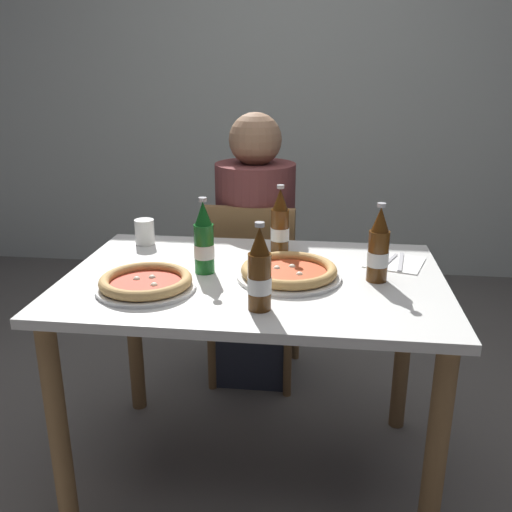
{
  "coord_description": "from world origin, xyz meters",
  "views": [
    {
      "loc": [
        0.21,
        -1.65,
        1.38
      ],
      "look_at": [
        0.0,
        0.05,
        0.8
      ],
      "focal_mm": 39.18,
      "sensor_mm": 36.0,
      "label": 1
    }
  ],
  "objects": [
    {
      "name": "pizza_marinara_far",
      "position": [
        0.11,
        -0.01,
        0.77
      ],
      "size": [
        0.33,
        0.33,
        0.04
      ],
      "color": "white",
      "rests_on": "dining_table_main"
    },
    {
      "name": "beer_bottle_left",
      "position": [
        0.38,
        0.01,
        0.85
      ],
      "size": [
        0.07,
        0.07,
        0.25
      ],
      "color": "#512D0F",
      "rests_on": "dining_table_main"
    },
    {
      "name": "back_wall_tiled",
      "position": [
        0.0,
        2.2,
        1.3
      ],
      "size": [
        7.0,
        0.1,
        2.6
      ],
      "primitive_type": "cube",
      "color": "silver",
      "rests_on": "ground_plane"
    },
    {
      "name": "diner_seated",
      "position": [
        -0.08,
        0.66,
        0.58
      ],
      "size": [
        0.34,
        0.34,
        1.21
      ],
      "color": "#2D3342",
      "rests_on": "ground_plane"
    },
    {
      "name": "pizza_margherita_near",
      "position": [
        -0.31,
        -0.15,
        0.77
      ],
      "size": [
        0.3,
        0.3,
        0.04
      ],
      "color": "white",
      "rests_on": "dining_table_main"
    },
    {
      "name": "beer_bottle_right",
      "position": [
        -0.16,
        0.01,
        0.85
      ],
      "size": [
        0.07,
        0.07,
        0.25
      ],
      "color": "#14591E",
      "rests_on": "dining_table_main"
    },
    {
      "name": "beer_bottle_extra",
      "position": [
        0.06,
        0.24,
        0.85
      ],
      "size": [
        0.07,
        0.07,
        0.25
      ],
      "color": "#512D0F",
      "rests_on": "dining_table_main"
    },
    {
      "name": "ground_plane",
      "position": [
        0.0,
        0.0,
        0.0
      ],
      "size": [
        8.0,
        8.0,
        0.0
      ],
      "primitive_type": "plane",
      "color": "slate"
    },
    {
      "name": "dining_table_main",
      "position": [
        0.0,
        0.0,
        0.64
      ],
      "size": [
        1.2,
        0.8,
        0.75
      ],
      "color": "silver",
      "rests_on": "ground_plane"
    },
    {
      "name": "napkin_with_cutlery",
      "position": [
        0.46,
        0.18,
        0.75
      ],
      "size": [
        0.23,
        0.23,
        0.01
      ],
      "color": "white",
      "rests_on": "dining_table_main"
    },
    {
      "name": "chair_behind_table",
      "position": [
        -0.08,
        0.61,
        0.48
      ],
      "size": [
        0.42,
        0.42,
        0.85
      ],
      "rotation": [
        0.0,
        0.0,
        3.09
      ],
      "color": "olive",
      "rests_on": "ground_plane"
    },
    {
      "name": "beer_bottle_center",
      "position": [
        0.05,
        -0.25,
        0.85
      ],
      "size": [
        0.07,
        0.07,
        0.25
      ],
      "color": "#512D0F",
      "rests_on": "dining_table_main"
    },
    {
      "name": "paper_cup",
      "position": [
        -0.45,
        0.28,
        0.8
      ],
      "size": [
        0.07,
        0.07,
        0.09
      ],
      "primitive_type": "cylinder",
      "color": "white",
      "rests_on": "dining_table_main"
    }
  ]
}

